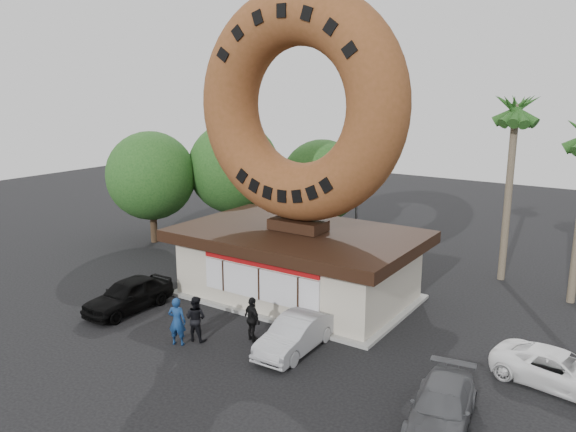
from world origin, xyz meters
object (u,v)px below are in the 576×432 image
(giant_donut, at_px, (299,106))
(car_white, at_px, (560,370))
(street_lamp, at_px, (360,174))
(person_right, at_px, (252,319))
(car_black, at_px, (129,295))
(donut_shop, at_px, (298,261))
(car_grey, at_px, (442,407))
(person_left, at_px, (177,321))
(person_center, at_px, (196,318))
(car_silver, at_px, (295,334))

(giant_donut, bearing_deg, car_white, -10.18)
(giant_donut, distance_m, street_lamp, 11.13)
(person_right, distance_m, car_black, 6.55)
(donut_shop, bearing_deg, car_grey, -34.96)
(donut_shop, xyz_separation_m, person_right, (1.11, -5.02, -0.86))
(giant_donut, relative_size, person_right, 5.71)
(person_left, relative_size, car_white, 0.45)
(car_black, bearing_deg, person_right, 5.48)
(donut_shop, height_order, street_lamp, street_lamp)
(car_grey, height_order, car_white, car_grey)
(street_lamp, relative_size, person_center, 4.36)
(street_lamp, bearing_deg, car_silver, -71.90)
(person_left, height_order, car_silver, person_left)
(car_white, bearing_deg, donut_shop, 88.79)
(giant_donut, distance_m, car_white, 14.62)
(donut_shop, height_order, person_right, donut_shop)
(person_left, relative_size, car_grey, 0.46)
(donut_shop, distance_m, car_silver, 5.74)
(person_center, bearing_deg, car_black, -17.71)
(person_right, bearing_deg, street_lamp, -55.83)
(donut_shop, relative_size, giant_donut, 1.08)
(car_silver, bearing_deg, person_left, -154.17)
(person_left, distance_m, person_center, 0.77)
(giant_donut, bearing_deg, car_black, -133.82)
(car_silver, bearing_deg, car_black, -175.80)
(person_center, bearing_deg, donut_shop, -107.66)
(car_black, bearing_deg, donut_shop, 46.35)
(car_black, distance_m, car_grey, 14.66)
(street_lamp, relative_size, person_left, 4.13)
(person_center, bearing_deg, person_right, -158.46)
(giant_donut, distance_m, person_left, 10.66)
(giant_donut, xyz_separation_m, person_right, (1.11, -5.04, -8.09))
(person_center, relative_size, car_grey, 0.44)
(person_left, xyz_separation_m, person_right, (2.23, 1.88, -0.06))
(giant_donut, relative_size, street_lamp, 1.30)
(person_left, bearing_deg, person_center, -137.78)
(street_lamp, distance_m, car_grey, 20.23)
(person_right, bearing_deg, car_white, -141.66)
(person_left, relative_size, person_right, 1.06)
(donut_shop, xyz_separation_m, car_black, (-5.41, -5.62, -1.03))
(person_right, distance_m, car_white, 11.06)
(car_silver, bearing_deg, giant_donut, 120.35)
(street_lamp, height_order, person_left, street_lamp)
(donut_shop, height_order, person_center, donut_shop)
(person_center, relative_size, person_right, 1.01)
(person_center, bearing_deg, car_white, -172.30)
(donut_shop, height_order, car_silver, donut_shop)
(car_white, bearing_deg, person_left, 119.32)
(person_left, height_order, car_black, person_left)
(street_lamp, distance_m, car_black, 16.47)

